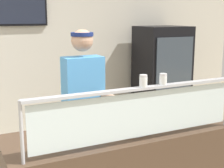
% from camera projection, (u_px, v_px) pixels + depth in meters
% --- Properties ---
extents(shop_rear_unit, '(6.33, 0.13, 2.70)m').
position_uv_depth(shop_rear_unit, '(48.00, 54.00, 4.55)').
color(shop_rear_unit, beige).
rests_on(shop_rear_unit, ground).
extents(sneeze_guard, '(1.75, 0.06, 0.42)m').
position_uv_depth(sneeze_guard, '(140.00, 107.00, 2.45)').
color(sneeze_guard, '#B2B5BC').
rests_on(sneeze_guard, serving_counter).
extents(pizza_tray, '(0.42, 0.42, 0.04)m').
position_uv_depth(pizza_tray, '(127.00, 127.00, 2.78)').
color(pizza_tray, '#9EA0A8').
rests_on(pizza_tray, serving_counter).
extents(pizza_server, '(0.11, 0.29, 0.01)m').
position_uv_depth(pizza_server, '(124.00, 126.00, 2.74)').
color(pizza_server, '#ADAFB7').
rests_on(pizza_server, pizza_tray).
extents(parmesan_shaker, '(0.06, 0.06, 0.09)m').
position_uv_depth(parmesan_shaker, '(143.00, 82.00, 2.43)').
color(parmesan_shaker, white).
rests_on(parmesan_shaker, sneeze_guard).
extents(pepper_flake_shaker, '(0.06, 0.06, 0.09)m').
position_uv_depth(pepper_flake_shaker, '(163.00, 80.00, 2.50)').
color(pepper_flake_shaker, white).
rests_on(pepper_flake_shaker, sneeze_guard).
extents(worker_figure, '(0.41, 0.50, 1.76)m').
position_uv_depth(worker_figure, '(84.00, 107.00, 3.25)').
color(worker_figure, '#23232D').
rests_on(worker_figure, ground).
extents(drink_fridge, '(0.70, 0.61, 1.73)m').
position_uv_depth(drink_fridge, '(162.00, 85.00, 4.95)').
color(drink_fridge, black).
rests_on(drink_fridge, ground).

